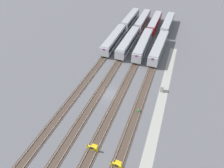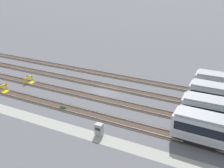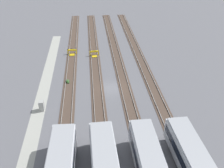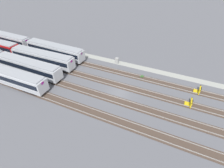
% 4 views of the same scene
% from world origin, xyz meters
% --- Properties ---
extents(ground_plane, '(400.00, 400.00, 0.00)m').
position_xyz_m(ground_plane, '(0.00, 0.00, 0.00)').
color(ground_plane, '#5B5B60').
extents(service_walkway, '(54.00, 2.00, 0.01)m').
position_xyz_m(service_walkway, '(0.00, -11.63, 0.00)').
color(service_walkway, '#9E9E93').
rests_on(service_walkway, ground).
extents(rail_track_nearest, '(90.00, 2.23, 0.21)m').
position_xyz_m(rail_track_nearest, '(0.00, -7.27, 0.04)').
color(rail_track_nearest, '#47382D').
rests_on(rail_track_nearest, ground).
extents(rail_track_near_inner, '(90.00, 2.24, 0.21)m').
position_xyz_m(rail_track_near_inner, '(0.00, -2.42, 0.04)').
color(rail_track_near_inner, '#47382D').
rests_on(rail_track_near_inner, ground).
extents(rail_track_middle, '(90.00, 2.24, 0.21)m').
position_xyz_m(rail_track_middle, '(0.00, 2.42, 0.04)').
color(rail_track_middle, '#47382D').
rests_on(rail_track_middle, ground).
extents(rail_track_far_inner, '(90.00, 2.23, 0.21)m').
position_xyz_m(rail_track_far_inner, '(0.00, 7.27, 0.04)').
color(rail_track_far_inner, '#47382D').
rests_on(rail_track_far_inner, ground).
extents(bumper_stop_nearest_track, '(1.37, 2.01, 1.22)m').
position_xyz_m(bumper_stop_nearest_track, '(-14.95, -7.28, 0.51)').
color(bumper_stop_nearest_track, gold).
rests_on(bumper_stop_nearest_track, ground).
extents(bumper_stop_near_inner_track, '(1.37, 2.01, 1.22)m').
position_xyz_m(bumper_stop_near_inner_track, '(-13.69, -2.41, 0.51)').
color(bumper_stop_near_inner_track, gold).
rests_on(bumper_stop_near_inner_track, ground).
extents(electrical_cabinet, '(0.90, 0.73, 1.60)m').
position_xyz_m(electrical_cabinet, '(5.36, -11.11, 0.80)').
color(electrical_cabinet, '#9E9E99').
rests_on(electrical_cabinet, ground).
extents(weed_clump, '(0.92, 0.70, 0.64)m').
position_xyz_m(weed_clump, '(-2.63, -7.64, 0.24)').
color(weed_clump, '#38602D').
rests_on(weed_clump, ground).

